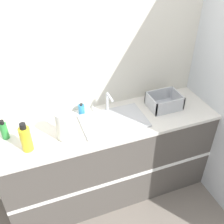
% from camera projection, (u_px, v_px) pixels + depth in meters
% --- Properties ---
extents(ground_plane, '(12.00, 12.00, 0.00)m').
position_uv_depth(ground_plane, '(119.00, 209.00, 2.65)').
color(ground_plane, slate).
extents(wall_back, '(4.37, 0.06, 2.60)m').
position_uv_depth(wall_back, '(98.00, 69.00, 2.33)').
color(wall_back, beige).
rests_on(wall_back, ground_plane).
extents(wall_right, '(0.06, 2.55, 2.60)m').
position_uv_depth(wall_right, '(213.00, 65.00, 2.39)').
color(wall_right, silver).
rests_on(wall_right, ground_plane).
extents(counter_cabinet, '(1.99, 0.58, 0.93)m').
position_uv_depth(counter_cabinet, '(110.00, 158.00, 2.59)').
color(counter_cabinet, '#514C47').
rests_on(counter_cabinet, ground_plane).
extents(sink, '(0.57, 0.36, 0.21)m').
position_uv_depth(sink, '(113.00, 120.00, 2.31)').
color(sink, silver).
rests_on(sink, counter_cabinet).
extents(paper_towel_roll, '(0.12, 0.12, 0.25)m').
position_uv_depth(paper_towel_roll, '(64.00, 125.00, 2.07)').
color(paper_towel_roll, '#4C4C51').
rests_on(paper_towel_roll, counter_cabinet).
extents(dish_rack, '(0.30, 0.23, 0.13)m').
position_uv_depth(dish_rack, '(164.00, 102.00, 2.48)').
color(dish_rack, '#B7BABF').
rests_on(dish_rack, counter_cabinet).
extents(bottle_green, '(0.06, 0.06, 0.18)m').
position_uv_depth(bottle_green, '(4.00, 130.00, 2.10)').
color(bottle_green, '#2D8C3D').
rests_on(bottle_green, counter_cabinet).
extents(bottle_yellow, '(0.09, 0.09, 0.25)m').
position_uv_depth(bottle_yellow, '(26.00, 138.00, 1.97)').
color(bottle_yellow, yellow).
rests_on(bottle_yellow, counter_cabinet).
extents(soap_dispenser, '(0.06, 0.06, 0.11)m').
position_uv_depth(soap_dispenser, '(82.00, 109.00, 2.39)').
color(soap_dispenser, '#338CCC').
rests_on(soap_dispenser, counter_cabinet).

